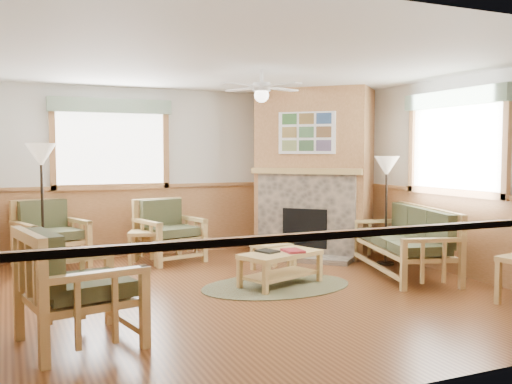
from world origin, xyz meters
name	(u,v)px	position (x,y,z in m)	size (l,w,h in m)	color
floor	(249,293)	(0.00, 0.00, -0.01)	(6.00, 6.00, 0.01)	brown
ceiling	(249,64)	(0.00, 0.00, 2.70)	(6.00, 6.00, 0.01)	white
wall_back	(178,172)	(0.00, 3.00, 1.35)	(6.00, 0.02, 2.70)	silver
wall_front	(416,199)	(0.00, -3.00, 1.35)	(6.00, 0.02, 2.70)	silver
wall_right	(447,176)	(3.00, 0.00, 1.35)	(0.02, 6.00, 2.70)	silver
wainscot	(249,247)	(0.00, 0.00, 0.55)	(6.00, 6.00, 1.10)	#A57143
fireplace	(314,172)	(2.05, 2.05, 1.35)	(2.20, 2.20, 2.70)	#A57143
window_back	(110,98)	(-1.10, 2.96, 2.53)	(1.90, 0.16, 1.50)	white
window_right	(457,89)	(2.96, -0.20, 2.53)	(0.16, 1.90, 1.50)	white
ceiling_fan	(262,72)	(0.30, 0.30, 2.66)	(1.24, 1.24, 0.36)	white
sofa	(402,241)	(2.35, 0.12, 0.46)	(0.82, 2.00, 0.92)	tan
armchair_back_left	(51,234)	(-2.05, 2.55, 0.49)	(0.87, 0.87, 0.98)	tan
armchair_back_right	(170,231)	(-0.35, 2.29, 0.47)	(0.84, 0.84, 0.95)	tan
armchair_left	(80,286)	(-2.06, -1.10, 0.51)	(0.91, 0.91, 1.02)	tan
coffee_table	(281,269)	(0.51, 0.17, 0.21)	(1.06, 0.53, 0.42)	tan
end_table_chairs	(144,248)	(-0.76, 2.22, 0.25)	(0.44, 0.42, 0.50)	tan
footstool	(271,257)	(0.78, 1.02, 0.20)	(0.45, 0.45, 0.39)	tan
braided_rug	(276,286)	(0.43, 0.14, 0.01)	(1.94, 1.94, 0.01)	brown
floor_lamp_left	(42,208)	(-2.18, 2.26, 0.90)	(0.41, 0.41, 1.81)	black
floor_lamp_right	(386,210)	(2.55, 0.77, 0.81)	(0.37, 0.37, 1.63)	black
book_red	(293,250)	(0.66, 0.12, 0.45)	(0.22, 0.30, 0.03)	maroon
book_dark	(267,250)	(0.36, 0.24, 0.45)	(0.20, 0.27, 0.03)	black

